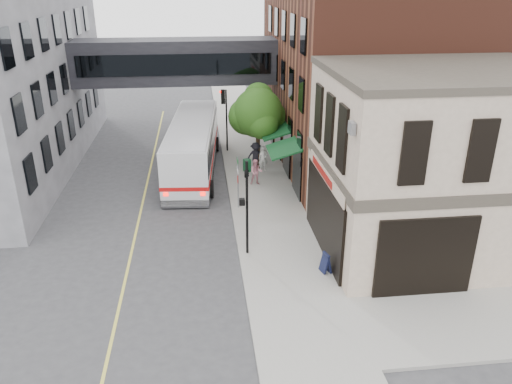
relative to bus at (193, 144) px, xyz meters
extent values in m
plane|color=#38383A|center=(2.05, -13.46, -1.86)|extent=(120.00, 120.00, 0.00)
cube|color=gray|center=(4.05, 0.54, -1.78)|extent=(4.00, 60.00, 0.15)
cube|color=tan|center=(11.05, -11.46, 2.22)|extent=(10.00, 8.00, 8.15)
cube|color=#38332B|center=(11.05, -11.46, 2.29)|extent=(10.12, 8.12, 0.50)
cube|color=#38332B|center=(11.05, -11.46, 6.44)|extent=(10.12, 8.12, 0.30)
cube|color=black|center=(5.99, -11.46, -0.01)|extent=(0.14, 6.40, 3.40)
cube|color=black|center=(5.95, -11.46, -0.01)|extent=(0.04, 5.90, 3.00)
cube|color=maroon|center=(5.93, -10.86, 1.94)|extent=(0.03, 3.60, 0.32)
cube|color=#4F2418|center=(12.05, 1.54, 5.14)|extent=(12.00, 18.00, 14.00)
cube|color=#0D3C13|center=(5.19, 0.29, 1.14)|extent=(1.80, 13.00, 0.40)
cube|color=black|center=(-0.95, 4.54, 4.64)|extent=(14.00, 3.00, 3.00)
cube|color=black|center=(-0.95, 2.99, 4.64)|extent=(13.00, 0.08, 1.40)
cube|color=black|center=(-0.95, 6.09, 4.64)|extent=(13.00, 0.08, 1.40)
cylinder|color=black|center=(2.45, -11.46, 0.54)|extent=(0.12, 0.12, 4.50)
cube|color=black|center=(2.23, -11.46, 0.89)|extent=(0.25, 0.22, 0.30)
imported|color=black|center=(2.45, -11.46, 2.39)|extent=(0.20, 0.16, 1.00)
cylinder|color=black|center=(2.45, 3.54, 0.54)|extent=(0.12, 0.12, 4.50)
cube|color=black|center=(2.23, 3.54, 0.89)|extent=(0.25, 0.22, 0.30)
cube|color=black|center=(2.23, 3.54, 2.29)|extent=(0.28, 0.28, 1.00)
sphere|color=#FF0C05|center=(2.07, 3.54, 2.64)|extent=(0.18, 0.18, 0.18)
cylinder|color=gray|center=(2.45, -6.46, -0.21)|extent=(0.08, 0.08, 3.00)
cube|color=white|center=(2.43, -6.46, 0.49)|extent=(0.03, 0.75, 0.22)
cube|color=#0C591E|center=(2.43, -6.46, 1.04)|extent=(0.03, 0.70, 0.18)
cube|color=#B20C0C|center=(2.43, -6.46, -0.01)|extent=(0.03, 0.30, 0.40)
cylinder|color=#382619|center=(4.25, -0.46, -0.31)|extent=(0.28, 0.28, 2.80)
sphere|color=#1D4C14|center=(4.25, -0.46, 2.09)|extent=(3.20, 3.20, 3.20)
sphere|color=#1D4C14|center=(5.05, 0.04, 1.69)|extent=(2.20, 2.20, 2.20)
sphere|color=#1D4C14|center=(3.55, -0.16, 1.79)|extent=(2.40, 2.40, 2.40)
sphere|color=#1D4C14|center=(4.35, 0.14, 2.89)|extent=(2.00, 2.00, 2.00)
cube|color=#D8CC4C|center=(-2.95, -3.46, -1.85)|extent=(0.12, 40.00, 0.01)
cube|color=silver|center=(0.00, 0.00, -0.09)|extent=(3.67, 12.48, 3.10)
cube|color=black|center=(0.00, 0.00, 0.44)|extent=(3.72, 12.27, 1.12)
cube|color=#B20C0C|center=(0.00, 0.00, -0.63)|extent=(3.74, 12.50, 0.24)
cylinder|color=black|center=(-1.70, -4.36, -1.32)|extent=(0.41, 1.09, 1.07)
cylinder|color=black|center=(0.96, -4.58, -1.32)|extent=(0.41, 1.09, 1.07)
cylinder|color=black|center=(-1.00, 4.16, -1.32)|extent=(0.41, 1.09, 1.07)
cylinder|color=black|center=(1.67, 3.94, -1.32)|extent=(0.41, 1.09, 1.07)
imported|color=white|center=(4.53, -0.91, -0.85)|extent=(0.69, 0.52, 1.71)
imported|color=pink|center=(3.81, -3.22, -0.90)|extent=(0.85, 0.70, 1.61)
imported|color=black|center=(4.06, -0.73, -0.76)|extent=(1.30, 0.85, 1.89)
cube|color=#125129|center=(3.47, -0.93, -1.28)|extent=(0.53, 0.50, 0.85)
cube|color=black|center=(5.65, -13.46, -1.26)|extent=(0.44, 0.57, 0.90)
camera|label=1|loc=(0.54, -31.51, 10.03)|focal=35.00mm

